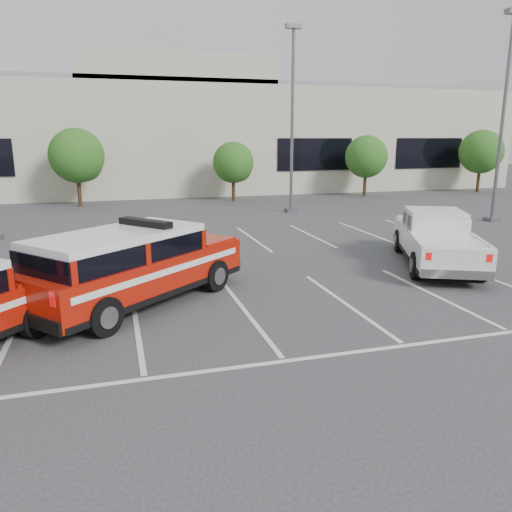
{
  "coord_description": "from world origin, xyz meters",
  "views": [
    {
      "loc": [
        -3.06,
        -11.38,
        4.3
      ],
      "look_at": [
        0.72,
        1.65,
        1.05
      ],
      "focal_mm": 35.0,
      "sensor_mm": 36.0,
      "label": 1
    }
  ],
  "objects_px": {
    "light_pole_mid": "(292,121)",
    "fire_chief_suv": "(133,271)",
    "tree_far_right": "(482,153)",
    "tree_right": "(367,158)",
    "tree_mid_left": "(78,158)",
    "light_pole_right": "(503,119)",
    "white_pickup": "(436,244)",
    "tree_mid_right": "(234,164)",
    "convention_building": "(148,132)"
  },
  "relations": [
    {
      "from": "tree_far_right",
      "to": "convention_building",
      "type": "bearing_deg",
      "value": 158.49
    },
    {
      "from": "tree_far_right",
      "to": "light_pole_right",
      "type": "height_order",
      "value": "light_pole_right"
    },
    {
      "from": "fire_chief_suv",
      "to": "light_pole_right",
      "type": "bearing_deg",
      "value": 73.84
    },
    {
      "from": "tree_mid_left",
      "to": "tree_right",
      "type": "height_order",
      "value": "tree_mid_left"
    },
    {
      "from": "tree_right",
      "to": "tree_far_right",
      "type": "relative_size",
      "value": 0.91
    },
    {
      "from": "tree_far_right",
      "to": "fire_chief_suv",
      "type": "relative_size",
      "value": 0.78
    },
    {
      "from": "tree_right",
      "to": "light_pole_right",
      "type": "relative_size",
      "value": 0.43
    },
    {
      "from": "tree_far_right",
      "to": "white_pickup",
      "type": "distance_m",
      "value": 26.07
    },
    {
      "from": "tree_mid_left",
      "to": "light_pole_right",
      "type": "xyz_separation_m",
      "value": [
        20.91,
        -12.05,
        2.14
      ]
    },
    {
      "from": "light_pole_right",
      "to": "white_pickup",
      "type": "bearing_deg",
      "value": -140.26
    },
    {
      "from": "white_pickup",
      "to": "tree_right",
      "type": "bearing_deg",
      "value": 92.52
    },
    {
      "from": "convention_building",
      "to": "white_pickup",
      "type": "relative_size",
      "value": 9.56
    },
    {
      "from": "convention_building",
      "to": "fire_chief_suv",
      "type": "relative_size",
      "value": 9.69
    },
    {
      "from": "convention_building",
      "to": "tree_far_right",
      "type": "relative_size",
      "value": 12.38
    },
    {
      "from": "tree_mid_left",
      "to": "fire_chief_suv",
      "type": "height_order",
      "value": "tree_mid_left"
    },
    {
      "from": "tree_right",
      "to": "convention_building",
      "type": "bearing_deg",
      "value": 146.63
    },
    {
      "from": "tree_mid_left",
      "to": "tree_far_right",
      "type": "distance_m",
      "value": 30.0
    },
    {
      "from": "tree_mid_right",
      "to": "light_pole_mid",
      "type": "distance_m",
      "value": 6.88
    },
    {
      "from": "tree_mid_left",
      "to": "tree_far_right",
      "type": "bearing_deg",
      "value": 0.0
    },
    {
      "from": "tree_right",
      "to": "fire_chief_suv",
      "type": "bearing_deg",
      "value": -130.84
    },
    {
      "from": "light_pole_right",
      "to": "fire_chief_suv",
      "type": "height_order",
      "value": "light_pole_right"
    },
    {
      "from": "tree_right",
      "to": "light_pole_right",
      "type": "bearing_deg",
      "value": -85.69
    },
    {
      "from": "light_pole_mid",
      "to": "light_pole_right",
      "type": "distance_m",
      "value": 10.82
    },
    {
      "from": "light_pole_right",
      "to": "white_pickup",
      "type": "xyz_separation_m",
      "value": [
        -8.49,
        -7.06,
        -4.46
      ]
    },
    {
      "from": "tree_mid_left",
      "to": "tree_far_right",
      "type": "xyz_separation_m",
      "value": [
        30.0,
        0.0,
        0.0
      ]
    },
    {
      "from": "convention_building",
      "to": "fire_chief_suv",
      "type": "xyz_separation_m",
      "value": [
        -2.84,
        -30.35,
        -3.82
      ]
    },
    {
      "from": "tree_mid_right",
      "to": "tree_right",
      "type": "height_order",
      "value": "tree_right"
    },
    {
      "from": "tree_far_right",
      "to": "fire_chief_suv",
      "type": "xyz_separation_m",
      "value": [
        -27.74,
        -20.53,
        -2.15
      ]
    },
    {
      "from": "light_pole_mid",
      "to": "white_pickup",
      "type": "relative_size",
      "value": 1.63
    },
    {
      "from": "light_pole_mid",
      "to": "fire_chief_suv",
      "type": "height_order",
      "value": "light_pole_mid"
    },
    {
      "from": "tree_mid_left",
      "to": "tree_mid_right",
      "type": "height_order",
      "value": "tree_mid_left"
    },
    {
      "from": "tree_mid_right",
      "to": "fire_chief_suv",
      "type": "height_order",
      "value": "tree_mid_right"
    },
    {
      "from": "tree_right",
      "to": "fire_chief_suv",
      "type": "relative_size",
      "value": 0.71
    },
    {
      "from": "tree_mid_left",
      "to": "tree_far_right",
      "type": "height_order",
      "value": "same"
    },
    {
      "from": "convention_building",
      "to": "tree_right",
      "type": "height_order",
      "value": "convention_building"
    },
    {
      "from": "tree_right",
      "to": "light_pole_mid",
      "type": "bearing_deg",
      "value": -143.23
    },
    {
      "from": "convention_building",
      "to": "fire_chief_suv",
      "type": "height_order",
      "value": "convention_building"
    },
    {
      "from": "tree_right",
      "to": "light_pole_right",
      "type": "xyz_separation_m",
      "value": [
        0.91,
        -12.05,
        2.41
      ]
    },
    {
      "from": "convention_building",
      "to": "light_pole_right",
      "type": "distance_m",
      "value": 26.99
    },
    {
      "from": "tree_mid_right",
      "to": "fire_chief_suv",
      "type": "distance_m",
      "value": 22.0
    },
    {
      "from": "convention_building",
      "to": "light_pole_right",
      "type": "height_order",
      "value": "convention_building"
    },
    {
      "from": "tree_mid_right",
      "to": "light_pole_right",
      "type": "distance_m",
      "value": 16.47
    },
    {
      "from": "tree_mid_left",
      "to": "light_pole_right",
      "type": "relative_size",
      "value": 0.47
    },
    {
      "from": "light_pole_mid",
      "to": "tree_right",
      "type": "bearing_deg",
      "value": 36.77
    },
    {
      "from": "convention_building",
      "to": "tree_mid_left",
      "type": "height_order",
      "value": "convention_building"
    },
    {
      "from": "convention_building",
      "to": "light_pole_right",
      "type": "bearing_deg",
      "value": -54.11
    },
    {
      "from": "convention_building",
      "to": "fire_chief_suv",
      "type": "distance_m",
      "value": 30.72
    },
    {
      "from": "light_pole_mid",
      "to": "tree_mid_left",
      "type": "bearing_deg",
      "value": 153.08
    },
    {
      "from": "tree_mid_left",
      "to": "light_pole_right",
      "type": "bearing_deg",
      "value": -29.95
    },
    {
      "from": "tree_mid_right",
      "to": "light_pole_mid",
      "type": "bearing_deg",
      "value": -72.48
    }
  ]
}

